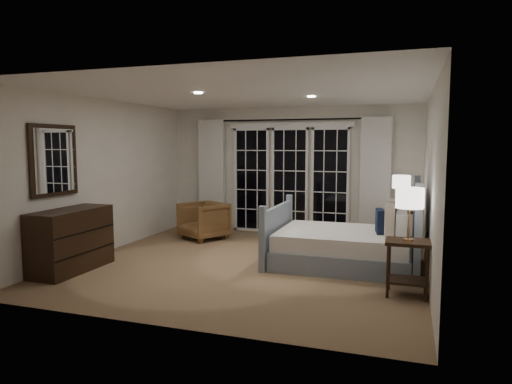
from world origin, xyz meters
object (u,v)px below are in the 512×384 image
(bed, at_px, (348,244))
(lamp_right, at_px, (401,182))
(lamp_left, at_px, (410,199))
(dresser, at_px, (71,240))
(nightstand_left, at_px, (408,259))
(nightstand_right, at_px, (400,223))
(armchair, at_px, (204,221))

(bed, bearing_deg, lamp_right, 61.09)
(lamp_left, bearing_deg, bed, 125.94)
(lamp_left, distance_m, dresser, 4.55)
(nightstand_left, bearing_deg, bed, 125.94)
(bed, distance_m, lamp_left, 1.64)
(nightstand_left, relative_size, nightstand_right, 0.96)
(nightstand_left, height_order, armchair, armchair)
(lamp_left, bearing_deg, nightstand_left, 14.04)
(nightstand_right, bearing_deg, bed, -118.91)
(nightstand_right, distance_m, lamp_left, 2.52)
(bed, relative_size, nightstand_left, 3.16)
(armchair, xyz_separation_m, dresser, (-0.84, -2.56, 0.09))
(dresser, bearing_deg, lamp_left, 4.78)
(nightstand_right, distance_m, dresser, 5.17)
(lamp_right, distance_m, dresser, 5.22)
(lamp_right, bearing_deg, lamp_left, -86.93)
(nightstand_right, distance_m, lamp_right, 0.69)
(bed, xyz_separation_m, lamp_left, (0.83, -1.15, 0.84))
(bed, height_order, nightstand_right, bed)
(lamp_left, bearing_deg, dresser, -175.22)
(lamp_left, xyz_separation_m, lamp_right, (-0.13, 2.41, -0.01))
(nightstand_left, height_order, dresser, dresser)
(bed, xyz_separation_m, nightstand_right, (0.70, 1.27, 0.14))
(nightstand_left, bearing_deg, nightstand_right, 93.07)
(nightstand_left, relative_size, lamp_left, 1.07)
(lamp_left, bearing_deg, lamp_right, 93.07)
(bed, relative_size, lamp_left, 3.38)
(nightstand_left, distance_m, armchair, 4.25)
(lamp_right, distance_m, armchair, 3.61)
(armchair, bearing_deg, nightstand_left, -1.66)
(nightstand_right, bearing_deg, dresser, -147.34)
(nightstand_right, bearing_deg, lamp_left, -86.93)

